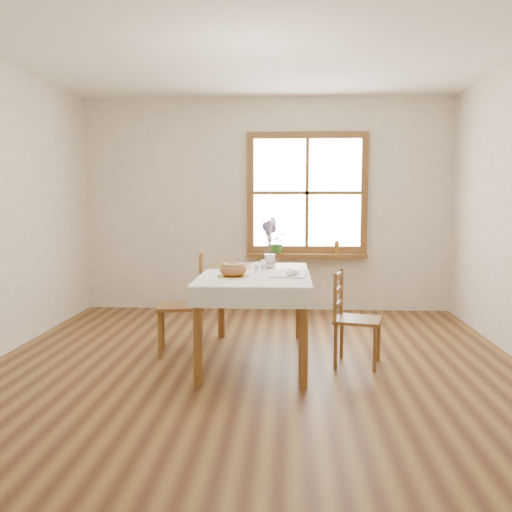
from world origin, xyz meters
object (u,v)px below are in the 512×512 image
Objects in this scene: dining_table at (256,283)px; chair_left at (181,305)px; bread_plate at (233,276)px; chair_right at (358,318)px; flower_vase at (270,261)px.

chair_left reaches higher than dining_table.
chair_left is 3.51× the size of bread_plate.
dining_table is at bearing 69.61° from chair_left.
chair_left is 0.77m from bread_plate.
chair_right is at bearing 71.42° from chair_left.
chair_right is at bearing -8.84° from dining_table.
bread_plate is (0.52, -0.47, 0.32)m from chair_left.
flower_vase is (-0.75, 0.58, 0.41)m from chair_right.
dining_table is 1.81× the size of chair_left.
flower_vase is (0.10, 0.45, 0.14)m from dining_table.
bread_plate is (-0.17, -0.32, 0.10)m from dining_table.
dining_table is 6.34× the size of bread_plate.
chair_left is at bearing 138.04° from bread_plate.
chair_right is at bearing 10.28° from bread_plate.
chair_left is (-0.68, 0.15, -0.22)m from dining_table.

